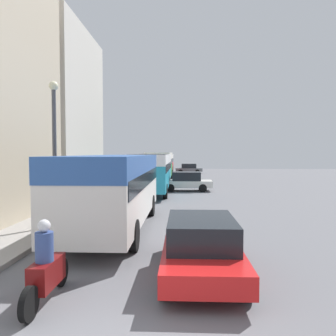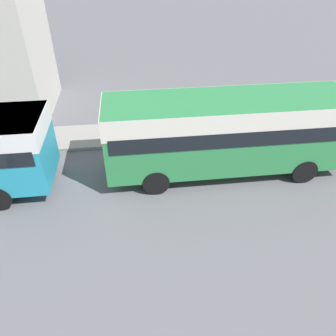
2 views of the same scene
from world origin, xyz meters
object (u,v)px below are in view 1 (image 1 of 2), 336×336
Objects in this scene: car_distant at (189,168)px; car_crossing at (186,181)px; pedestrian_near_curb at (82,192)px; car_far_curb at (201,245)px; bus_lead at (116,181)px; motorcycle_behind_lead at (46,269)px; bus_following at (152,168)px; bus_rear at (164,161)px; bus_third_in_line at (160,162)px.

car_crossing is at bearing 178.36° from car_distant.
car_far_curb is at bearing -56.35° from pedestrian_near_curb.
bus_lead is 2.32× the size of car_crossing.
bus_following is at bearing 88.46° from motorcycle_behind_lead.
car_far_curb is at bearing 179.27° from car_distant.
car_crossing is at bearing 33.04° from bus_following.
pedestrian_near_curb is at bearing 169.41° from car_distant.
bus_following reaches higher than bus_lead.
bus_lead reaches higher than car_crossing.
motorcycle_behind_lead is 3.66m from car_far_curb.
pedestrian_near_curb is (-5.62, 8.44, 0.30)m from car_far_curb.
bus_following reaches higher than car_crossing.
bus_rear is 4.46× the size of motorcycle_behind_lead.
bus_following is 8.69m from pedestrian_near_curb.
car_crossing is at bearing -82.15° from bus_rear.
bus_third_in_line is at bearing 90.89° from bus_following.
bus_lead is 6.59m from motorcycle_behind_lead.
motorcycle_behind_lead is 1.27× the size of pedestrian_near_curb.
bus_following is 23.86m from bus_rear.
car_far_curb is at bearing -80.53° from bus_following.
bus_lead is at bearing 123.14° from car_far_curb.
car_far_curb is at bearing 26.98° from motorcycle_behind_lead.
bus_lead is at bearing 174.26° from car_distant.
bus_rear is (-0.24, 12.51, -0.13)m from bus_third_in_line.
motorcycle_behind_lead is 43.18m from car_distant.
motorcycle_behind_lead is 0.56× the size of car_distant.
car_far_curb is at bearing -83.98° from bus_third_in_line.
pedestrian_near_curb is (-5.49, -9.87, 0.26)m from car_crossing.
car_far_curb is (3.26, 1.66, 0.07)m from motorcycle_behind_lead.
bus_rear reaches higher than car_distant.
car_crossing is at bearing -73.69° from bus_third_in_line.
bus_rear reaches higher than pedestrian_near_curb.
bus_following reaches higher than pedestrian_near_curb.
car_crossing is (3.13, 19.98, 0.11)m from motorcycle_behind_lead.
bus_lead reaches higher than car_far_curb.
bus_third_in_line is 2.28× the size of car_crossing.
car_crossing is (3.05, -22.14, -1.10)m from bus_rear.
pedestrian_near_curb is (-2.85, -8.16, -0.89)m from bus_following.
bus_following is 1.01× the size of bus_third_in_line.
car_crossing is (3.01, 13.51, -1.14)m from bus_lead.
bus_lead is 4.49m from pedestrian_near_curb.
pedestrian_near_curb is (-2.44, -32.02, -0.84)m from bus_rear.
pedestrian_near_curb is (-2.36, 10.10, 0.37)m from motorcycle_behind_lead.
bus_third_in_line reaches higher than car_distant.
car_distant is (3.48, 13.41, -1.26)m from bus_third_in_line.
bus_following is 25.00m from car_distant.
bus_following is 3.35m from car_crossing.
bus_following is 0.95× the size of bus_rear.
motorcycle_behind_lead is at bearing -8.91° from car_crossing.
bus_rear is at bearing 85.65° from pedestrian_near_curb.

